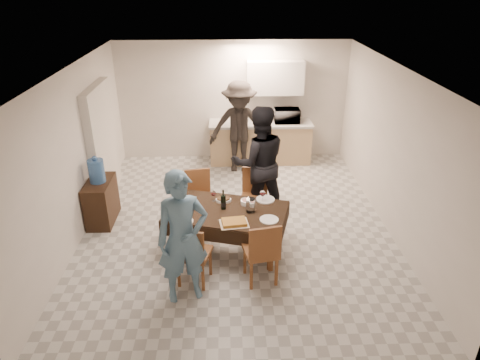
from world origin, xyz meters
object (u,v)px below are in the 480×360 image
at_px(person_kitchen, 239,127).
at_px(water_jug, 96,171).
at_px(wine_bottle, 223,199).
at_px(person_near, 183,238).
at_px(water_pitcher, 251,205).
at_px(savoury_tart, 234,222).
at_px(person_far, 259,163).
at_px(dining_table, 227,212).
at_px(console, 101,201).
at_px(microwave, 287,116).

bearing_deg(person_kitchen, water_jug, -139.80).
distance_m(wine_bottle, person_near, 1.21).
bearing_deg(water_pitcher, savoury_tart, -127.15).
height_order(person_far, person_kitchen, person_far).
bearing_deg(dining_table, water_jug, 172.23).
bearing_deg(console, microwave, 35.69).
xyz_separation_m(person_near, person_kitchen, (0.83, 3.98, 0.07)).
bearing_deg(wine_bottle, console, 157.60).
distance_m(water_pitcher, person_near, 1.35).
bearing_deg(person_far, water_jug, -5.15).
xyz_separation_m(wine_bottle, person_kitchen, (0.33, 2.88, 0.13)).
relative_size(console, person_near, 0.45).
bearing_deg(console, dining_table, -23.08).
bearing_deg(wine_bottle, microwave, 67.52).
bearing_deg(person_kitchen, dining_table, -95.43).
relative_size(water_jug, person_far, 0.20).
bearing_deg(person_kitchen, water_pitcher, -88.63).
distance_m(water_jug, person_kitchen, 3.14).
xyz_separation_m(dining_table, person_near, (-0.55, -1.05, 0.25)).
bearing_deg(person_far, dining_table, 54.06).
xyz_separation_m(water_jug, water_pitcher, (2.47, -0.95, -0.15)).
bearing_deg(savoury_tart, person_kitchen, 86.91).
relative_size(dining_table, person_kitchen, 1.01).
distance_m(dining_table, microwave, 3.66).
bearing_deg(person_far, console, -5.15).
height_order(water_jug, microwave, microwave).
bearing_deg(person_kitchen, wine_bottle, -96.51).
xyz_separation_m(savoury_tart, person_near, (-0.65, -0.67, 0.20)).
xyz_separation_m(water_jug, person_kitchen, (2.40, 2.03, 0.03)).
bearing_deg(savoury_tart, dining_table, 104.74).
height_order(savoury_tart, person_near, person_near).
distance_m(wine_bottle, person_far, 1.18).
relative_size(water_jug, wine_bottle, 1.23).
distance_m(dining_table, console, 2.32).
xyz_separation_m(console, water_jug, (0.00, -0.00, 0.56)).
relative_size(water_pitcher, person_near, 0.12).
bearing_deg(microwave, person_kitchen, 23.21).
xyz_separation_m(wine_bottle, microwave, (1.38, 3.33, 0.23)).
relative_size(water_jug, savoury_tart, 0.98).
xyz_separation_m(dining_table, water_pitcher, (0.35, -0.05, 0.14)).
bearing_deg(person_near, water_pitcher, 30.90).
relative_size(dining_table, savoury_tart, 4.90).
relative_size(wine_bottle, water_pitcher, 1.50).
relative_size(dining_table, console, 2.42).
distance_m(savoury_tart, person_far, 1.52).
bearing_deg(person_near, water_jug, 111.68).
xyz_separation_m(dining_table, person_kitchen, (0.28, 2.93, 0.32)).
distance_m(console, water_jug, 0.56).
distance_m(dining_table, water_jug, 2.32).
bearing_deg(water_pitcher, wine_bottle, 165.96).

